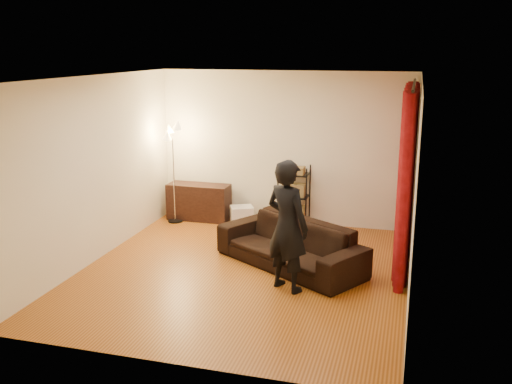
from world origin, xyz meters
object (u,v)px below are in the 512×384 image
(sofa, at_px, (290,244))
(floor_lamp, at_px, (174,174))
(media_cabinet, at_px, (199,202))
(storage_boxes, at_px, (242,215))
(person, at_px, (287,226))
(wire_shelf, at_px, (294,196))

(sofa, distance_m, floor_lamp, 2.97)
(media_cabinet, distance_m, storage_boxes, 0.85)
(person, xyz_separation_m, floor_lamp, (-2.60, 2.35, 0.02))
(person, relative_size, wire_shelf, 1.58)
(sofa, distance_m, media_cabinet, 2.78)
(media_cabinet, bearing_deg, sofa, -40.41)
(storage_boxes, bearing_deg, person, -61.28)
(wire_shelf, bearing_deg, sofa, -65.12)
(wire_shelf, height_order, floor_lamp, floor_lamp)
(person, height_order, storage_boxes, person)
(person, distance_m, storage_boxes, 3.01)
(media_cabinet, distance_m, floor_lamp, 0.72)
(sofa, height_order, person, person)
(person, xyz_separation_m, wire_shelf, (-0.47, 2.67, -0.32))
(storage_boxes, distance_m, wire_shelf, 1.01)
(media_cabinet, bearing_deg, storage_boxes, -3.19)
(media_cabinet, height_order, floor_lamp, floor_lamp)
(sofa, distance_m, wire_shelf, 1.91)
(sofa, relative_size, floor_lamp, 1.28)
(storage_boxes, height_order, floor_lamp, floor_lamp)
(wire_shelf, xyz_separation_m, floor_lamp, (-2.13, -0.31, 0.34))
(sofa, height_order, media_cabinet, sofa)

